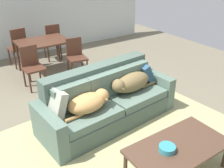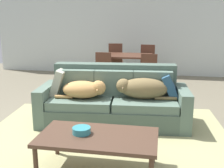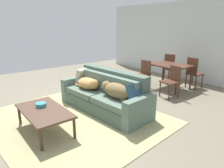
# 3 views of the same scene
# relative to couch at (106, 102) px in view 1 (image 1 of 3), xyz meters

# --- Properties ---
(ground_plane) EXTENTS (10.00, 10.00, 0.00)m
(ground_plane) POSITION_rel_couch_xyz_m (-0.28, -0.04, -0.35)
(ground_plane) COLOR #726A55
(back_partition) EXTENTS (8.00, 0.12, 2.70)m
(back_partition) POSITION_rel_couch_xyz_m (-0.28, 3.96, 1.00)
(back_partition) COLOR silver
(back_partition) RESTS_ON ground
(area_rug) EXTENTS (3.71, 3.37, 0.01)m
(area_rug) POSITION_rel_couch_xyz_m (0.01, -0.79, -0.34)
(area_rug) COLOR tan
(area_rug) RESTS_ON ground
(couch) EXTENTS (2.35, 1.03, 0.91)m
(couch) POSITION_rel_couch_xyz_m (0.00, 0.00, 0.00)
(couch) COLOR #475A4F
(couch) RESTS_ON ground
(dog_on_left_cushion) EXTENTS (0.77, 0.44, 0.28)m
(dog_on_left_cushion) POSITION_rel_couch_xyz_m (-0.42, -0.19, 0.22)
(dog_on_left_cushion) COLOR tan
(dog_on_left_cushion) RESTS_ON couch
(dog_on_right_cushion) EXTENTS (0.91, 0.41, 0.31)m
(dog_on_right_cushion) POSITION_rel_couch_xyz_m (0.44, -0.06, 0.25)
(dog_on_right_cushion) COLOR olive
(dog_on_right_cushion) RESTS_ON couch
(throw_pillow_by_left_arm) EXTENTS (0.28, 0.45, 0.44)m
(throw_pillow_by_left_arm) POSITION_rel_couch_xyz_m (-0.88, -0.03, 0.28)
(throw_pillow_by_left_arm) COLOR #ABAF9A
(throw_pillow_by_left_arm) RESTS_ON couch
(throw_pillow_by_right_arm) EXTENTS (0.28, 0.39, 0.40)m
(throw_pillow_by_right_arm) POSITION_rel_couch_xyz_m (0.87, 0.11, 0.26)
(throw_pillow_by_right_arm) COLOR #294D6A
(throw_pillow_by_right_arm) RESTS_ON couch
(coffee_table) EXTENTS (1.27, 0.68, 0.43)m
(coffee_table) POSITION_rel_couch_xyz_m (0.09, -1.48, 0.03)
(coffee_table) COLOR #4F3527
(coffee_table) RESTS_ON ground
(bowl_on_coffee_table) EXTENTS (0.20, 0.20, 0.07)m
(bowl_on_coffee_table) POSITION_rel_couch_xyz_m (-0.09, -1.46, 0.11)
(bowl_on_coffee_table) COLOR teal
(bowl_on_coffee_table) RESTS_ON coffee_table
(dining_table) EXTENTS (1.13, 0.84, 0.75)m
(dining_table) POSITION_rel_couch_xyz_m (-0.09, 2.52, 0.32)
(dining_table) COLOR #4E2D20
(dining_table) RESTS_ON ground
(dining_chair_near_left) EXTENTS (0.41, 0.41, 0.87)m
(dining_chair_near_left) POSITION_rel_couch_xyz_m (-0.58, 1.89, 0.13)
(dining_chair_near_left) COLOR #4E2D20
(dining_chair_near_left) RESTS_ON ground
(dining_chair_near_right) EXTENTS (0.45, 0.45, 0.85)m
(dining_chair_near_right) POSITION_rel_couch_xyz_m (0.43, 1.91, 0.13)
(dining_chair_near_right) COLOR #4E2D20
(dining_chair_near_right) RESTS_ON ground
(dining_chair_far_left) EXTENTS (0.45, 0.45, 0.97)m
(dining_chair_far_left) POSITION_rel_couch_xyz_m (-0.50, 3.14, 0.18)
(dining_chair_far_left) COLOR #4E2D20
(dining_chair_far_left) RESTS_ON ground
(dining_chair_far_right) EXTENTS (0.43, 0.43, 0.96)m
(dining_chair_far_right) POSITION_rel_couch_xyz_m (0.37, 3.11, 0.17)
(dining_chair_far_right) COLOR #4E2D20
(dining_chair_far_right) RESTS_ON ground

